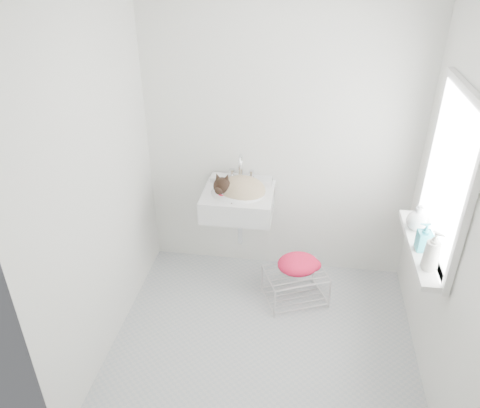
# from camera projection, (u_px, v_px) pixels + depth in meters

# --- Properties ---
(floor) EXTENTS (2.20, 2.00, 0.02)m
(floor) POSITION_uv_depth(u_px,v_px,m) (263.00, 342.00, 3.47)
(floor) COLOR #9FA6AA
(floor) RESTS_ON ground
(back_wall) EXTENTS (2.20, 0.02, 2.50)m
(back_wall) POSITION_uv_depth(u_px,v_px,m) (280.00, 135.00, 3.70)
(back_wall) COLOR silver
(back_wall) RESTS_ON ground
(right_wall) EXTENTS (0.02, 2.00, 2.50)m
(right_wall) POSITION_uv_depth(u_px,v_px,m) (458.00, 209.00, 2.71)
(right_wall) COLOR silver
(right_wall) RESTS_ON ground
(left_wall) EXTENTS (0.02, 2.00, 2.50)m
(left_wall) POSITION_uv_depth(u_px,v_px,m) (97.00, 183.00, 2.98)
(left_wall) COLOR silver
(left_wall) RESTS_ON ground
(window_glass) EXTENTS (0.01, 0.80, 1.00)m
(window_glass) POSITION_uv_depth(u_px,v_px,m) (451.00, 178.00, 2.83)
(window_glass) COLOR white
(window_glass) RESTS_ON right_wall
(window_frame) EXTENTS (0.04, 0.90, 1.10)m
(window_frame) POSITION_uv_depth(u_px,v_px,m) (448.00, 177.00, 2.83)
(window_frame) COLOR white
(window_frame) RESTS_ON right_wall
(windowsill) EXTENTS (0.16, 0.88, 0.04)m
(windowsill) POSITION_uv_depth(u_px,v_px,m) (421.00, 247.00, 3.10)
(windowsill) COLOR white
(windowsill) RESTS_ON right_wall
(sink) EXTENTS (0.56, 0.49, 0.22)m
(sink) POSITION_uv_depth(u_px,v_px,m) (238.00, 192.00, 3.72)
(sink) COLOR silver
(sink) RESTS_ON back_wall
(faucet) EXTENTS (0.20, 0.14, 0.20)m
(faucet) POSITION_uv_depth(u_px,v_px,m) (241.00, 166.00, 3.80)
(faucet) COLOR silver
(faucet) RESTS_ON sink
(cat) EXTENTS (0.41, 0.34, 0.25)m
(cat) POSITION_uv_depth(u_px,v_px,m) (240.00, 189.00, 3.68)
(cat) COLOR tan
(cat) RESTS_ON sink
(wire_rack) EXTENTS (0.56, 0.48, 0.28)m
(wire_rack) POSITION_uv_depth(u_px,v_px,m) (295.00, 285.00, 3.81)
(wire_rack) COLOR beige
(wire_rack) RESTS_ON floor
(towel) EXTENTS (0.39, 0.32, 0.14)m
(towel) POSITION_uv_depth(u_px,v_px,m) (298.00, 268.00, 3.74)
(towel) COLOR red
(towel) RESTS_ON wire_rack
(bottle_a) EXTENTS (0.12, 0.12, 0.23)m
(bottle_a) POSITION_uv_depth(u_px,v_px,m) (428.00, 268.00, 2.87)
(bottle_a) COLOR silver
(bottle_a) RESTS_ON windowsill
(bottle_b) EXTENTS (0.10, 0.10, 0.20)m
(bottle_b) POSITION_uv_depth(u_px,v_px,m) (422.00, 249.00, 3.04)
(bottle_b) COLOR teal
(bottle_b) RESTS_ON windowsill
(bottle_c) EXTENTS (0.20, 0.20, 0.18)m
(bottle_c) POSITION_uv_depth(u_px,v_px,m) (415.00, 228.00, 3.26)
(bottle_c) COLOR white
(bottle_c) RESTS_ON windowsill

